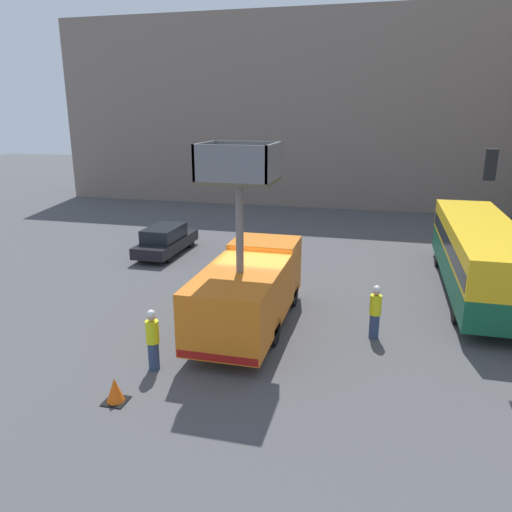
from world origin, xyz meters
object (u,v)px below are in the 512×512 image
(road_worker_near_truck, at_px, (153,340))
(road_worker_directing, at_px, (375,312))
(city_bus, at_px, (479,252))
(traffic_cone_near_truck, at_px, (115,391))
(parked_car_curbside, at_px, (166,240))
(utility_truck, at_px, (249,285))

(road_worker_near_truck, distance_m, road_worker_directing, 7.17)
(city_bus, relative_size, road_worker_near_truck, 6.03)
(city_bus, xyz_separation_m, traffic_cone_near_truck, (-10.29, -11.03, -1.42))
(parked_car_curbside, bearing_deg, city_bus, -8.21)
(utility_truck, height_order, city_bus, utility_truck)
(utility_truck, height_order, traffic_cone_near_truck, utility_truck)
(utility_truck, relative_size, parked_car_curbside, 1.45)
(utility_truck, distance_m, parked_car_curbside, 10.28)
(road_worker_near_truck, bearing_deg, parked_car_curbside, 95.22)
(road_worker_directing, bearing_deg, traffic_cone_near_truck, 122.23)
(city_bus, bearing_deg, road_worker_directing, 128.85)
(parked_car_curbside, bearing_deg, utility_truck, -49.77)
(parked_car_curbside, bearing_deg, road_worker_near_truck, -67.46)
(traffic_cone_near_truck, xyz_separation_m, parked_car_curbside, (-4.49, 13.16, 0.44))
(road_worker_directing, relative_size, traffic_cone_near_truck, 2.70)
(traffic_cone_near_truck, bearing_deg, road_worker_near_truck, 83.05)
(road_worker_directing, xyz_separation_m, traffic_cone_near_truck, (-6.35, -5.54, -0.60))
(traffic_cone_near_truck, distance_m, parked_car_curbside, 13.91)
(road_worker_near_truck, relative_size, traffic_cone_near_truck, 2.72)
(utility_truck, xyz_separation_m, road_worker_directing, (4.22, 0.21, -0.62))
(utility_truck, height_order, road_worker_directing, utility_truck)
(city_bus, bearing_deg, road_worker_near_truck, 116.95)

